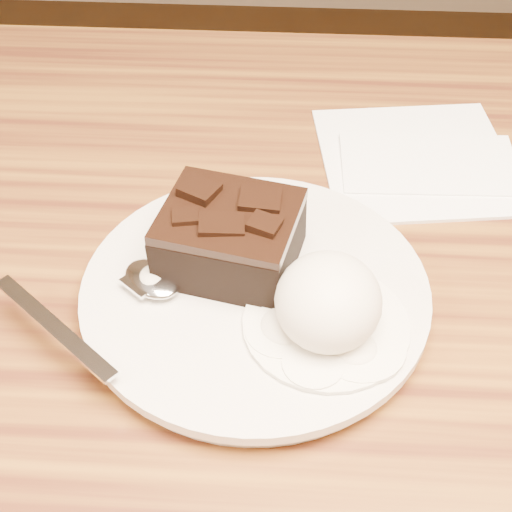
# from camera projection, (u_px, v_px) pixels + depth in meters

# --- Properties ---
(plate) EXTENTS (0.24, 0.24, 0.02)m
(plate) POSITION_uv_depth(u_px,v_px,m) (255.00, 296.00, 0.53)
(plate) COLOR silver
(plate) RESTS_ON dining_table
(brownie) EXTENTS (0.11, 0.10, 0.04)m
(brownie) POSITION_uv_depth(u_px,v_px,m) (230.00, 241.00, 0.53)
(brownie) COLOR black
(brownie) RESTS_ON plate
(ice_cream_scoop) EXTENTS (0.07, 0.07, 0.06)m
(ice_cream_scoop) POSITION_uv_depth(u_px,v_px,m) (328.00, 301.00, 0.48)
(ice_cream_scoop) COLOR #F0E6CB
(ice_cream_scoop) RESTS_ON plate
(melt_puddle) EXTENTS (0.11, 0.11, 0.00)m
(melt_puddle) POSITION_uv_depth(u_px,v_px,m) (326.00, 325.00, 0.50)
(melt_puddle) COLOR white
(melt_puddle) RESTS_ON plate
(spoon) EXTENTS (0.16, 0.14, 0.01)m
(spoon) POSITION_uv_depth(u_px,v_px,m) (153.00, 281.00, 0.52)
(spoon) COLOR silver
(spoon) RESTS_ON plate
(napkin) EXTENTS (0.18, 0.18, 0.01)m
(napkin) POSITION_uv_depth(u_px,v_px,m) (416.00, 158.00, 0.66)
(napkin) COLOR white
(napkin) RESTS_ON dining_table
(crumb_a) EXTENTS (0.01, 0.01, 0.00)m
(crumb_a) POSITION_uv_depth(u_px,v_px,m) (341.00, 326.00, 0.49)
(crumb_a) COLOR black
(crumb_a) RESTS_ON plate
(crumb_b) EXTENTS (0.01, 0.01, 0.00)m
(crumb_b) POSITION_uv_depth(u_px,v_px,m) (314.00, 357.00, 0.48)
(crumb_b) COLOR black
(crumb_b) RESTS_ON plate
(crumb_c) EXTENTS (0.01, 0.01, 0.00)m
(crumb_c) POSITION_uv_depth(u_px,v_px,m) (291.00, 323.00, 0.50)
(crumb_c) COLOR black
(crumb_c) RESTS_ON plate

